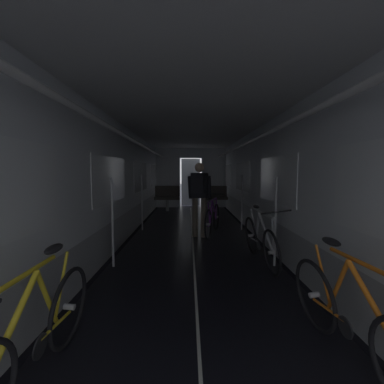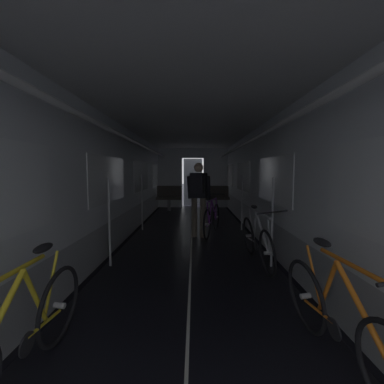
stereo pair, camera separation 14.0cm
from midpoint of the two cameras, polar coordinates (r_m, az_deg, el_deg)
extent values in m
plane|color=black|center=(2.47, -0.27, -32.60)|extent=(60.00, 60.00, 0.00)
cube|color=black|center=(5.61, -15.38, -11.10)|extent=(0.08, 11.50, 0.01)
cube|color=black|center=(5.62, 14.29, -11.05)|extent=(0.08, 11.50, 0.01)
cube|color=beige|center=(5.43, -0.53, -11.46)|extent=(0.03, 11.27, 0.00)
cube|color=#9EA0A5|center=(5.56, -16.45, -8.10)|extent=(0.12, 11.50, 0.60)
cube|color=silver|center=(5.43, -16.73, 4.61)|extent=(0.12, 11.50, 1.85)
cube|color=white|center=(4.87, -17.81, 2.57)|extent=(0.02, 1.90, 0.80)
cube|color=white|center=(7.66, -11.48, 3.29)|extent=(0.02, 1.90, 0.80)
cube|color=white|center=(10.50, -8.55, 3.61)|extent=(0.02, 1.90, 0.80)
cube|color=yellow|center=(5.53, -15.70, 2.82)|extent=(0.01, 0.20, 0.28)
cylinder|color=white|center=(5.39, -13.33, 10.82)|extent=(0.07, 11.04, 0.07)
cylinder|color=#B7BABF|center=(4.34, -17.63, -6.27)|extent=(0.04, 0.04, 1.40)
cylinder|color=#B7BABF|center=(6.84, -11.29, -2.29)|extent=(0.04, 0.04, 1.40)
cube|color=#9EA0A5|center=(5.57, 15.35, -8.06)|extent=(0.12, 11.50, 0.60)
cube|color=silver|center=(5.44, 15.62, 4.64)|extent=(0.12, 11.50, 1.85)
cube|color=white|center=(4.88, 16.74, 2.60)|extent=(0.02, 1.90, 0.80)
cube|color=white|center=(7.67, 10.29, 3.31)|extent=(0.02, 1.90, 0.80)
cube|color=white|center=(10.50, 7.30, 3.63)|extent=(0.02, 1.90, 0.80)
cube|color=yellow|center=(5.67, 14.23, 2.88)|extent=(0.01, 0.20, 0.28)
cylinder|color=white|center=(5.39, 12.21, 10.83)|extent=(0.07, 11.04, 0.07)
cylinder|color=#B7BABF|center=(4.34, 16.61, -6.23)|extent=(0.04, 0.04, 1.40)
cylinder|color=#B7BABF|center=(6.84, 10.13, -2.27)|extent=(0.04, 0.04, 1.40)
cube|color=silver|center=(11.08, -5.55, 3.04)|extent=(1.00, 0.12, 2.45)
cube|color=silver|center=(11.08, 4.30, 3.04)|extent=(1.00, 0.12, 2.45)
cube|color=silver|center=(11.06, -0.63, 8.37)|extent=(0.90, 0.12, 0.40)
cube|color=#4C4F54|center=(11.74, -0.63, 2.16)|extent=(0.81, 0.04, 2.05)
cube|color=silver|center=(5.32, -0.55, 15.48)|extent=(3.14, 11.62, 0.12)
cylinder|color=gray|center=(10.09, -5.73, -2.82)|extent=(0.12, 0.12, 0.44)
cube|color=#47423D|center=(10.06, -5.75, -1.30)|extent=(0.96, 0.44, 0.10)
cube|color=#47423D|center=(10.23, -5.66, 0.20)|extent=(0.96, 0.08, 0.40)
torus|color=gray|center=(10.29, -8.04, 1.32)|extent=(0.14, 0.14, 0.02)
cylinder|color=gray|center=(10.10, 4.51, -2.81)|extent=(0.12, 0.12, 0.44)
cube|color=#47423D|center=(10.07, 4.52, -1.29)|extent=(0.96, 0.44, 0.10)
cube|color=#47423D|center=(10.23, 4.43, 0.21)|extent=(0.96, 0.08, 0.40)
torus|color=gray|center=(10.22, 2.02, 1.34)|extent=(0.14, 0.14, 0.02)
torus|color=black|center=(2.71, -26.34, -21.29)|extent=(0.10, 0.67, 0.67)
cylinder|color=#B2B2B7|center=(2.71, -26.34, -21.29)|extent=(0.09, 0.05, 0.06)
cylinder|color=yellow|center=(2.09, -36.41, -23.15)|extent=(0.09, 0.54, 0.56)
cylinder|color=yellow|center=(2.39, -30.27, -19.23)|extent=(0.08, 0.34, 0.55)
cylinder|color=yellow|center=(2.11, -34.72, -14.95)|extent=(0.04, 0.82, 0.04)
cylinder|color=yellow|center=(2.57, -27.71, -16.95)|extent=(0.07, 0.16, 0.49)
cylinder|color=yellow|center=(2.54, -28.72, -23.75)|extent=(0.03, 0.45, 0.07)
cylinder|color=black|center=(2.38, -31.52, -26.50)|extent=(0.03, 0.17, 0.17)
ellipsoid|color=black|center=(2.45, -29.09, -10.65)|extent=(0.10, 0.24, 0.07)
torus|color=black|center=(4.97, 11.74, -9.12)|extent=(0.14, 0.67, 0.67)
cylinder|color=#B2B2B7|center=(4.97, 11.74, -9.12)|extent=(0.10, 0.06, 0.06)
torus|color=black|center=(4.03, 15.75, -12.41)|extent=(0.14, 0.67, 0.67)
cylinder|color=#B2B2B7|center=(4.03, 15.75, -12.41)|extent=(0.10, 0.06, 0.06)
cylinder|color=#ADAFB5|center=(4.27, 14.67, -8.40)|extent=(0.13, 0.54, 0.56)
cylinder|color=#ADAFB5|center=(4.65, 13.05, -7.32)|extent=(0.08, 0.35, 0.55)
cylinder|color=#ADAFB5|center=(4.37, 14.43, -4.58)|extent=(0.08, 0.82, 0.04)
cylinder|color=#ADAFB5|center=(4.86, 12.30, -6.53)|extent=(0.08, 0.16, 0.49)
cylinder|color=#ADAFB5|center=(4.76, 12.45, -10.00)|extent=(0.05, 0.45, 0.07)
cylinder|color=#ADAFB5|center=(4.00, 16.02, -8.96)|extent=(0.08, 0.09, 0.49)
cylinder|color=black|center=(4.56, 13.23, -10.96)|extent=(0.04, 0.17, 0.17)
ellipsoid|color=black|center=(4.77, 12.89, -3.08)|extent=(0.11, 0.25, 0.07)
cylinder|color=black|center=(3.93, 16.72, -4.16)|extent=(0.44, 0.05, 0.07)
torus|color=black|center=(2.88, 23.47, -19.65)|extent=(0.17, 0.68, 0.67)
cylinder|color=#B2B2B7|center=(2.88, 23.47, -19.65)|extent=(0.10, 0.06, 0.06)
cylinder|color=orange|center=(2.27, 33.47, -20.74)|extent=(0.15, 0.54, 0.56)
cylinder|color=orange|center=(2.58, 27.49, -17.46)|extent=(0.08, 0.35, 0.55)
cylinder|color=orange|center=(2.31, 31.95, -13.26)|extent=(0.10, 0.82, 0.04)
cylinder|color=orange|center=(2.75, 24.93, -15.48)|extent=(0.10, 0.16, 0.49)
cylinder|color=orange|center=(2.71, 25.85, -21.82)|extent=(0.06, 0.45, 0.07)
cylinder|color=black|center=(2.55, 28.63, -24.22)|extent=(0.05, 0.17, 0.17)
ellipsoid|color=black|center=(2.64, 26.42, -9.54)|extent=(0.12, 0.25, 0.07)
cylinder|color=brown|center=(6.07, 0.01, -5.43)|extent=(0.13, 0.13, 0.90)
cylinder|color=brown|center=(6.03, 1.86, -5.51)|extent=(0.13, 0.13, 0.90)
cube|color=black|center=(5.97, 0.94, 1.45)|extent=(0.40, 0.30, 0.56)
cylinder|color=black|center=(6.04, -1.06, 1.01)|extent=(0.14, 0.21, 0.53)
cylinder|color=black|center=(5.95, 3.05, 0.95)|extent=(0.14, 0.21, 0.53)
sphere|color=beige|center=(5.96, 0.95, 5.30)|extent=(0.21, 0.21, 0.21)
cube|color=black|center=(5.80, 0.58, 1.76)|extent=(0.31, 0.22, 0.40)
torus|color=black|center=(5.84, 2.81, -6.98)|extent=(0.23, 0.66, 0.67)
cylinder|color=#B2B2B7|center=(5.84, 2.81, -6.98)|extent=(0.10, 0.07, 0.05)
torus|color=black|center=(6.82, 4.66, -5.33)|extent=(0.23, 0.66, 0.67)
cylinder|color=#B2B2B7|center=(6.82, 4.66, -5.33)|extent=(0.10, 0.07, 0.05)
cylinder|color=purple|center=(6.48, 4.18, -3.87)|extent=(0.19, 0.53, 0.56)
cylinder|color=purple|center=(6.09, 3.44, -4.42)|extent=(0.12, 0.34, 0.55)
cylinder|color=purple|center=(6.30, 3.95, -1.69)|extent=(0.26, 0.80, 0.03)
cylinder|color=purple|center=(5.86, 2.99, -4.53)|extent=(0.07, 0.16, 0.49)
cylinder|color=purple|center=(6.06, 3.27, -6.78)|extent=(0.15, 0.44, 0.07)
cylinder|color=purple|center=(6.76, 4.65, -3.35)|extent=(0.05, 0.09, 0.49)
cylinder|color=black|center=(6.28, 3.69, -6.59)|extent=(0.06, 0.17, 0.17)
ellipsoid|color=black|center=(5.87, 3.13, -1.54)|extent=(0.15, 0.26, 0.06)
cylinder|color=black|center=(6.74, 4.73, -0.44)|extent=(0.43, 0.14, 0.03)
camera|label=1|loc=(0.07, -90.58, -0.04)|focal=24.77mm
camera|label=2|loc=(0.07, 89.42, 0.04)|focal=24.77mm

